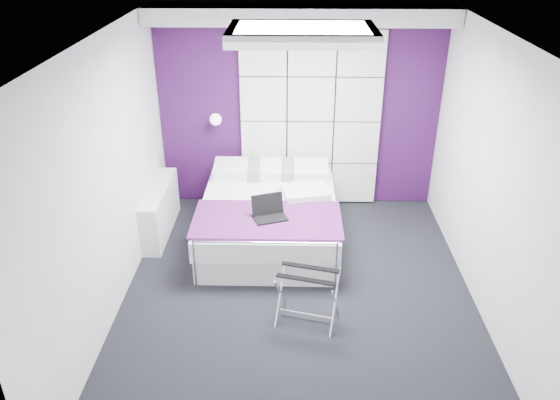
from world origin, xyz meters
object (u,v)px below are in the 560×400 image
bed (269,218)px  nightstand (253,168)px  luggage_rack (307,296)px  laptop (270,212)px  radiator (160,210)px  wall_lamp (216,118)px

bed → nightstand: size_ratio=4.36×
luggage_rack → laptop: size_ratio=1.56×
nightstand → luggage_rack: size_ratio=0.81×
radiator → bed: bearing=-6.1°
nightstand → laptop: laptop is taller
radiator → luggage_rack: radiator is taller
nightstand → laptop: (0.28, -1.30, 0.06)m
radiator → nightstand: 1.34m
radiator → wall_lamp: bearing=49.9°
laptop → wall_lamp: bearing=98.7°
radiator → luggage_rack: size_ratio=2.17×
nightstand → laptop: size_ratio=1.27×
luggage_rack → nightstand: bearing=120.1°
wall_lamp → bed: size_ratio=0.08×
wall_lamp → laptop: 1.65m
bed → laptop: (0.03, -0.44, 0.32)m
laptop → nightstand: bearing=82.0°
nightstand → luggage_rack: 2.46m
luggage_rack → radiator: bearing=151.4°
wall_lamp → nightstand: 0.81m
bed → nightstand: bed is taller
wall_lamp → nightstand: (0.46, -0.04, -0.67)m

